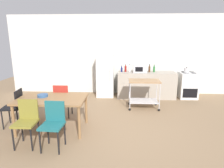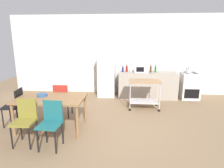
% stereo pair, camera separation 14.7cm
% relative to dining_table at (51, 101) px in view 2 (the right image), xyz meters
% --- Properties ---
extents(ground_plane, '(12.00, 12.00, 0.00)m').
position_rel_dining_table_xyz_m(ground_plane, '(1.52, 0.02, -0.67)').
color(ground_plane, '#8C7051').
extents(back_wall, '(8.40, 0.12, 2.90)m').
position_rel_dining_table_xyz_m(back_wall, '(1.52, 3.22, 0.78)').
color(back_wall, silver).
rests_on(back_wall, ground_plane).
extents(kitchen_counter, '(2.00, 0.64, 0.90)m').
position_rel_dining_table_xyz_m(kitchen_counter, '(2.42, 2.62, -0.22)').
color(kitchen_counter, '#A89E8E').
rests_on(kitchen_counter, ground_plane).
extents(dining_table, '(1.50, 0.90, 0.75)m').
position_rel_dining_table_xyz_m(dining_table, '(0.00, 0.00, 0.00)').
color(dining_table, olive).
rests_on(dining_table, ground_plane).
extents(chair_teal, '(0.42, 0.42, 0.89)m').
position_rel_dining_table_xyz_m(chair_teal, '(0.28, -0.72, -0.15)').
color(chair_teal, '#1E666B').
rests_on(chair_teal, ground_plane).
extents(chair_red, '(0.40, 0.40, 0.89)m').
position_rel_dining_table_xyz_m(chair_red, '(0.01, 0.72, -0.15)').
color(chair_red, '#B72D23').
rests_on(chair_red, ground_plane).
extents(chair_olive, '(0.41, 0.41, 0.89)m').
position_rel_dining_table_xyz_m(chair_olive, '(-0.27, -0.65, -0.15)').
color(chair_olive, olive).
rests_on(chair_olive, ground_plane).
extents(chair_black, '(0.44, 0.44, 0.89)m').
position_rel_dining_table_xyz_m(chair_black, '(-0.94, 0.13, -0.15)').
color(chair_black, black).
rests_on(chair_black, ground_plane).
extents(stove_oven, '(0.60, 0.61, 0.92)m').
position_rel_dining_table_xyz_m(stove_oven, '(3.87, 2.64, -0.22)').
color(stove_oven, white).
rests_on(stove_oven, ground_plane).
extents(refrigerator, '(0.60, 0.63, 1.55)m').
position_rel_dining_table_xyz_m(refrigerator, '(0.97, 2.72, 0.10)').
color(refrigerator, white).
rests_on(refrigerator, ground_plane).
extents(kitchen_cart, '(0.91, 0.57, 0.85)m').
position_rel_dining_table_xyz_m(kitchen_cart, '(2.22, 1.52, -0.10)').
color(kitchen_cart, '#A37A51').
rests_on(kitchen_cart, ground_plane).
extents(bottle_olive_oil, '(0.06, 0.06, 0.22)m').
position_rel_dining_table_xyz_m(bottle_olive_oil, '(1.55, 2.68, 0.32)').
color(bottle_olive_oil, navy).
rests_on(bottle_olive_oil, kitchen_counter).
extents(bottle_soy_sauce, '(0.07, 0.07, 0.26)m').
position_rel_dining_table_xyz_m(bottle_soy_sauce, '(1.69, 2.69, 0.34)').
color(bottle_soy_sauce, maroon).
rests_on(bottle_soy_sauce, kitchen_counter).
extents(bottle_soda, '(0.07, 0.07, 0.26)m').
position_rel_dining_table_xyz_m(bottle_soda, '(1.83, 2.71, 0.34)').
color(bottle_soda, silver).
rests_on(bottle_soda, kitchen_counter).
extents(microwave, '(0.46, 0.35, 0.26)m').
position_rel_dining_table_xyz_m(microwave, '(2.18, 2.62, 0.36)').
color(microwave, silver).
rests_on(microwave, kitchen_counter).
extents(bottle_sesame_oil, '(0.06, 0.06, 0.27)m').
position_rel_dining_table_xyz_m(bottle_sesame_oil, '(2.51, 2.66, 0.34)').
color(bottle_sesame_oil, '#4C2D19').
rests_on(bottle_sesame_oil, kitchen_counter).
extents(bottle_sparkling_water, '(0.07, 0.07, 0.26)m').
position_rel_dining_table_xyz_m(bottle_sparkling_water, '(2.69, 2.72, 0.33)').
color(bottle_sparkling_water, '#1E6628').
rests_on(bottle_sparkling_water, kitchen_counter).
extents(fruit_bowl, '(0.23, 0.23, 0.06)m').
position_rel_dining_table_xyz_m(fruit_bowl, '(-0.24, 0.09, 0.11)').
color(fruit_bowl, '#33598C').
rests_on(fruit_bowl, dining_table).
extents(kettle, '(0.24, 0.17, 0.19)m').
position_rel_dining_table_xyz_m(kettle, '(3.75, 2.54, 0.33)').
color(kettle, silver).
rests_on(kettle, stove_oven).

